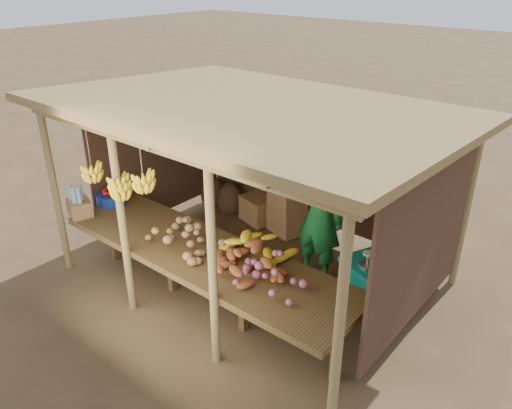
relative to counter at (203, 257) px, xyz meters
The scene contains 13 objects.
ground 1.20m from the counter, 90.00° to the left, with size 60.00×60.00×0.00m, color brown.
stall_structure 1.57m from the counter, 93.07° to the left, with size 4.70×3.50×2.43m.
counter is the anchor object (origin of this frame).
potato_heap 0.39m from the counter, behind, with size 0.90×0.54×0.36m, color #9A784F, non-canonical shape.
sweet_potato_heap 0.68m from the counter, ahead, with size 0.93×0.56×0.36m, color #A5522A, non-canonical shape.
onion_heap 1.03m from the counter, ahead, with size 0.89×0.54×0.36m, color #B45770, non-canonical shape.
banana_pile 0.66m from the counter, 38.47° to the left, with size 0.66×0.40×0.35m, color yellow, non-canonical shape.
tomato_basin 1.91m from the counter, behind, with size 0.41×0.41×0.22m.
bottle_box 1.95m from the counter, 169.18° to the right, with size 0.40×0.36×0.42m.
vendor 1.59m from the counter, 66.42° to the left, with size 0.66×0.43×1.80m, color #197331.
tarp_crate 2.03m from the counter, 40.67° to the left, with size 0.84×0.79×0.80m.
carton_stack 2.25m from the counter, 104.73° to the left, with size 1.18×0.54×0.83m.
burlap_sacks 2.81m from the counter, 129.14° to the left, with size 0.84×0.44×0.60m.
Camera 1 is at (3.59, -4.34, 3.78)m, focal length 35.00 mm.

